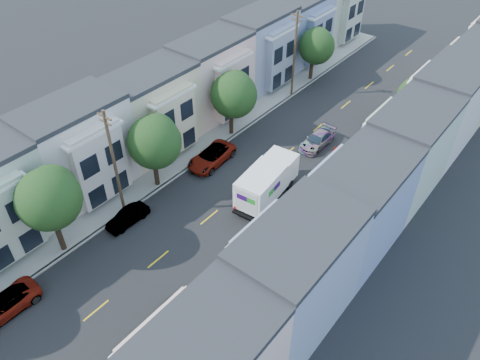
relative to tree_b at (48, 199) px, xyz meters
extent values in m
plane|color=black|center=(6.30, 3.97, -5.61)|extent=(160.00, 160.00, 0.00)
cube|color=black|center=(6.30, 18.97, -5.60)|extent=(12.00, 70.00, 0.02)
cube|color=gray|center=(0.25, 18.97, -5.54)|extent=(0.30, 70.00, 0.15)
cube|color=gray|center=(12.35, 18.97, -5.54)|extent=(0.30, 70.00, 0.15)
cube|color=gray|center=(-1.05, 18.97, -5.54)|extent=(2.60, 70.00, 0.15)
cube|color=gray|center=(13.65, 18.97, -5.54)|extent=(2.60, 70.00, 0.15)
cube|color=gold|center=(6.30, 18.97, -5.61)|extent=(0.12, 70.00, 0.01)
cube|color=#808DAF|center=(-4.85, 18.97, -5.61)|extent=(5.00, 70.00, 8.50)
cube|color=#808DAF|center=(17.45, 18.97, -5.61)|extent=(5.00, 70.00, 8.50)
cylinder|color=black|center=(-0.30, 0.00, -3.62)|extent=(0.44, 0.44, 3.99)
sphere|color=#264D1D|center=(0.00, 0.00, 0.03)|extent=(4.70, 4.70, 4.70)
cylinder|color=black|center=(-0.30, 10.21, -3.93)|extent=(0.44, 0.44, 3.36)
sphere|color=#264D1D|center=(0.00, 10.21, -0.61)|extent=(4.70, 4.70, 4.70)
cylinder|color=black|center=(-0.30, 20.96, -4.02)|extent=(0.44, 0.44, 3.19)
sphere|color=#264D1D|center=(0.00, 20.96, -0.77)|extent=(4.70, 4.70, 4.70)
cylinder|color=black|center=(-0.30, 36.71, -4.11)|extent=(0.44, 0.44, 3.01)
sphere|color=#264D1D|center=(0.00, 36.71, -1.08)|extent=(4.36, 4.36, 4.36)
cylinder|color=black|center=(12.90, 34.40, -4.33)|extent=(0.44, 0.44, 2.56)
sphere|color=#264D1D|center=(13.20, 34.40, -1.97)|extent=(3.10, 3.10, 3.10)
cylinder|color=#42301E|center=(0.00, 5.97, -0.61)|extent=(0.26, 0.26, 10.00)
cube|color=#42301E|center=(0.00, 5.97, 3.99)|extent=(1.60, 0.12, 0.12)
cylinder|color=#42301E|center=(0.00, 31.97, -0.61)|extent=(0.26, 0.26, 10.00)
cube|color=#42301E|center=(0.00, 31.97, 3.99)|extent=(1.60, 0.12, 0.12)
cube|color=silver|center=(8.58, 14.07, -3.55)|extent=(2.65, 4.75, 2.59)
cube|color=silver|center=(8.58, 17.55, -3.66)|extent=(2.65, 2.21, 2.39)
cube|color=black|center=(8.58, 15.06, -4.98)|extent=(2.44, 6.82, 0.26)
cube|color=#2D0A51|center=(8.19, 11.70, -3.24)|extent=(0.99, 0.04, 0.49)
cube|color=#198C1E|center=(9.08, 11.70, -3.24)|extent=(0.77, 0.04, 0.49)
cylinder|color=black|center=(7.39, 12.77, -5.12)|extent=(0.31, 0.99, 0.99)
cylinder|color=black|center=(9.77, 12.77, -5.12)|extent=(0.31, 0.99, 0.99)
cylinder|color=black|center=(7.39, 17.22, -5.12)|extent=(0.31, 0.99, 0.99)
cylinder|color=black|center=(9.77, 17.22, -5.12)|extent=(0.31, 0.99, 0.99)
imported|color=black|center=(7.95, 24.82, -4.92)|extent=(2.00, 4.63, 1.38)
imported|color=black|center=(1.40, -5.97, -4.92)|extent=(2.41, 5.01, 1.38)
imported|color=#B5B5B5|center=(1.40, 5.23, -4.98)|extent=(1.45, 3.83, 1.26)
imported|color=#4B0D20|center=(1.40, 15.86, -4.86)|extent=(2.83, 5.57, 1.51)
imported|color=#4C4C4C|center=(11.20, -2.44, -4.92)|extent=(1.81, 4.32, 1.38)
imported|color=silver|center=(11.20, 0.71, -4.86)|extent=(1.76, 4.57, 1.50)
imported|color=black|center=(11.20, 22.97, -4.98)|extent=(2.46, 4.68, 1.26)
imported|color=black|center=(11.20, 31.50, -4.95)|extent=(1.99, 4.47, 1.32)
camera|label=1|loc=(26.33, -10.85, 22.51)|focal=35.00mm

